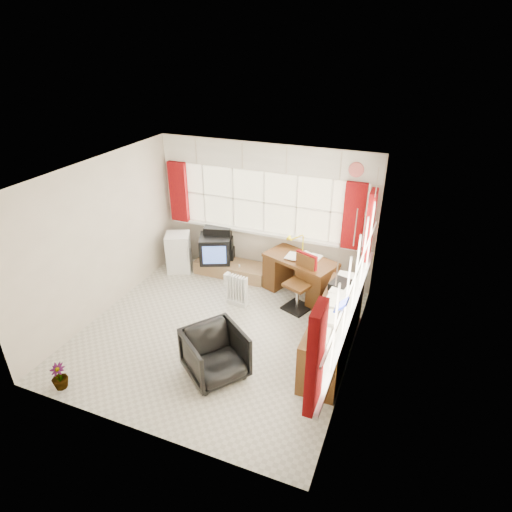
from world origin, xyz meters
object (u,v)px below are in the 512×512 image
(desk_lamp, at_px, (303,240))
(radiator, at_px, (237,293))
(desk, at_px, (300,275))
(task_chair, at_px, (302,280))
(tv_bench, at_px, (232,269))
(office_chair, at_px, (215,354))
(credenza, at_px, (333,330))
(mini_fridge, at_px, (179,252))
(crt_tv, at_px, (215,249))

(desk_lamp, relative_size, radiator, 0.70)
(desk, relative_size, task_chair, 1.42)
(desk, distance_m, tv_bench, 1.43)
(radiator, bearing_deg, desk_lamp, 44.76)
(desk, height_order, task_chair, task_chair)
(office_chair, relative_size, credenza, 0.38)
(mini_fridge, bearing_deg, desk_lamp, 4.15)
(desk, height_order, mini_fridge, mini_fridge)
(task_chair, bearing_deg, crt_tv, 164.44)
(office_chair, height_order, mini_fridge, mini_fridge)
(desk_lamp, relative_size, tv_bench, 0.27)
(desk_lamp, xyz_separation_m, task_chair, (0.16, -0.52, -0.46))
(credenza, bearing_deg, mini_fridge, 158.23)
(desk_lamp, relative_size, credenza, 0.19)
(desk, distance_m, crt_tv, 1.73)
(credenza, xyz_separation_m, tv_bench, (-2.28, 1.52, -0.27))
(desk, bearing_deg, tv_bench, 171.87)
(tv_bench, height_order, crt_tv, crt_tv)
(crt_tv, bearing_deg, credenza, -29.76)
(credenza, relative_size, crt_tv, 2.79)
(radiator, xyz_separation_m, crt_tv, (-0.83, 0.85, 0.28))
(desk_lamp, height_order, tv_bench, desk_lamp)
(desk, bearing_deg, crt_tv, 174.46)
(desk, relative_size, office_chair, 1.83)
(desk, height_order, radiator, desk)
(tv_bench, bearing_deg, task_chair, -19.73)
(desk_lamp, distance_m, tv_bench, 1.62)
(desk_lamp, xyz_separation_m, crt_tv, (-1.70, -0.01, -0.47))
(mini_fridge, bearing_deg, desk, -0.01)
(task_chair, relative_size, crt_tv, 1.35)
(radiator, bearing_deg, task_chair, 18.00)
(office_chair, xyz_separation_m, mini_fridge, (-1.96, 2.35, 0.03))
(credenza, bearing_deg, tv_bench, 146.29)
(tv_bench, bearing_deg, crt_tv, -174.25)
(tv_bench, bearing_deg, credenza, -33.71)
(task_chair, bearing_deg, radiator, -162.00)
(desk, relative_size, radiator, 2.53)
(task_chair, xyz_separation_m, tv_bench, (-1.53, 0.55, -0.39))
(desk, xyz_separation_m, office_chair, (-0.46, -2.35, -0.05))
(desk, xyz_separation_m, credenza, (0.89, -1.32, -0.00))
(radiator, relative_size, mini_fridge, 0.72)
(radiator, distance_m, tv_bench, 1.02)
(radiator, bearing_deg, credenza, -19.85)
(credenza, bearing_deg, desk, 123.84)
(crt_tv, relative_size, mini_fridge, 0.95)
(desk, xyz_separation_m, radiator, (-0.88, -0.68, -0.17))
(office_chair, distance_m, radiator, 1.73)
(desk_lamp, xyz_separation_m, tv_bench, (-1.37, 0.02, -0.85))
(radiator, bearing_deg, mini_fridge, 156.08)
(mini_fridge, bearing_deg, radiator, -23.92)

